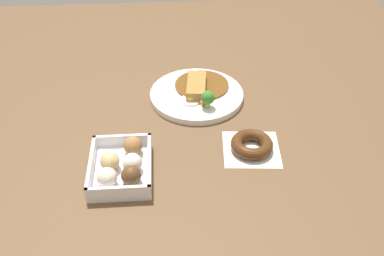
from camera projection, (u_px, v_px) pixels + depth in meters
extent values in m
plane|color=brown|center=(199.00, 119.00, 1.21)|extent=(1.60, 1.60, 0.00)
cylinder|color=white|center=(198.00, 95.00, 1.29)|extent=(0.27, 0.27, 0.02)
cylinder|color=brown|center=(202.00, 85.00, 1.30)|extent=(0.16, 0.16, 0.01)
cube|color=#A87538|center=(198.00, 85.00, 1.28)|extent=(0.13, 0.07, 0.02)
cylinder|color=white|center=(191.00, 100.00, 1.25)|extent=(0.06, 0.06, 0.00)
ellipsoid|color=yellow|center=(191.00, 97.00, 1.24)|extent=(0.03, 0.03, 0.01)
cylinder|color=#8CB766|center=(208.00, 104.00, 1.22)|extent=(0.01, 0.01, 0.02)
sphere|color=#387A2D|center=(208.00, 98.00, 1.20)|extent=(0.04, 0.04, 0.04)
cube|color=orange|center=(206.00, 101.00, 1.23)|extent=(0.02, 0.02, 0.02)
cube|color=orange|center=(203.00, 103.00, 1.23)|extent=(0.02, 0.02, 0.01)
cube|color=white|center=(121.00, 171.00, 1.04)|extent=(0.18, 0.14, 0.01)
cube|color=white|center=(118.00, 192.00, 0.96)|extent=(0.01, 0.14, 0.03)
cube|color=white|center=(122.00, 140.00, 1.10)|extent=(0.01, 0.14, 0.03)
cube|color=white|center=(150.00, 163.00, 1.03)|extent=(0.18, 0.01, 0.03)
cube|color=white|center=(91.00, 166.00, 1.03)|extent=(0.18, 0.01, 0.03)
sphere|color=brown|center=(131.00, 175.00, 0.99)|extent=(0.05, 0.05, 0.05)
sphere|color=silver|center=(132.00, 163.00, 1.02)|extent=(0.05, 0.05, 0.05)
sphere|color=#9E6B3D|center=(133.00, 146.00, 1.07)|extent=(0.05, 0.05, 0.05)
sphere|color=#EFE5C6|center=(107.00, 177.00, 0.99)|extent=(0.05, 0.05, 0.05)
sphere|color=#DBB77A|center=(110.00, 161.00, 1.03)|extent=(0.05, 0.05, 0.05)
cube|color=white|center=(251.00, 149.00, 1.11)|extent=(0.15, 0.15, 0.00)
torus|color=#4C2B14|center=(252.00, 144.00, 1.10)|extent=(0.11, 0.11, 0.03)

